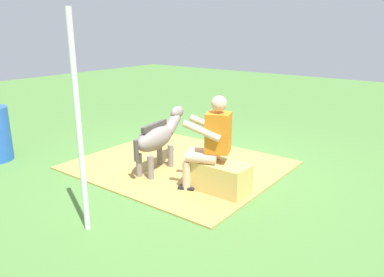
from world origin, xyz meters
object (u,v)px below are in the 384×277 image
at_px(tent_pole_left, 79,127).
at_px(person_seated, 210,140).
at_px(pony_standing, 158,137).
at_px(hay_bale, 221,178).

bearing_deg(tent_pole_left, person_seated, -106.67).
xyz_separation_m(pony_standing, tent_pole_left, (-0.54, 1.75, 0.61)).
relative_size(person_seated, tent_pole_left, 0.56).
distance_m(pony_standing, tent_pole_left, 1.93).
xyz_separation_m(person_seated, pony_standing, (1.03, -0.13, -0.17)).
bearing_deg(person_seated, tent_pole_left, 73.33).
distance_m(hay_bale, pony_standing, 1.23).
xyz_separation_m(hay_bale, tent_pole_left, (0.64, 1.67, 0.94)).
bearing_deg(hay_bale, pony_standing, -4.18).
distance_m(person_seated, tent_pole_left, 1.76).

